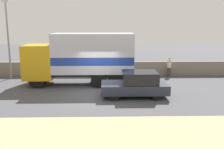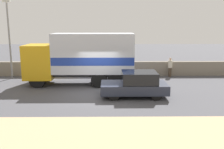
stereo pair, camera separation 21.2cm
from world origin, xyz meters
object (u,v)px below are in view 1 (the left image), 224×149
at_px(box_truck, 83,57).
at_px(pedestrian, 169,67).
at_px(car_hatchback, 136,84).
at_px(street_lamp, 8,33).

distance_m(box_truck, pedestrian, 7.38).
distance_m(car_hatchback, pedestrian, 6.62).
bearing_deg(street_lamp, box_truck, -19.90).
height_order(street_lamp, box_truck, street_lamp).
bearing_deg(box_truck, car_hatchback, 137.62).
distance_m(street_lamp, car_hatchback, 11.05).
relative_size(box_truck, car_hatchback, 1.93).
xyz_separation_m(box_truck, pedestrian, (6.81, 2.57, -1.17)).
bearing_deg(car_hatchback, pedestrian, -120.96).
xyz_separation_m(street_lamp, box_truck, (5.90, -2.14, -1.59)).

